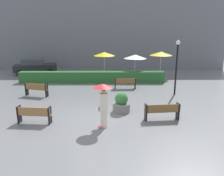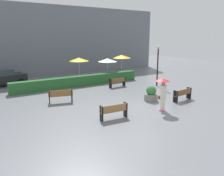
{
  "view_description": "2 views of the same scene",
  "coord_description": "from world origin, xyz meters",
  "px_view_note": "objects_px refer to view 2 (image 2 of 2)",
  "views": [
    {
      "loc": [
        0.82,
        -10.62,
        4.35
      ],
      "look_at": [
        0.89,
        2.6,
        0.98
      ],
      "focal_mm": 36.03,
      "sensor_mm": 36.0,
      "label": 1
    },
    {
      "loc": [
        -9.5,
        -10.49,
        4.58
      ],
      "look_at": [
        -0.86,
        2.84,
        0.89
      ],
      "focal_mm": 35.99,
      "sensor_mm": 36.0,
      "label": 2
    }
  ],
  "objects_px": {
    "pedestrian_with_umbrella": "(163,90)",
    "lamp_post": "(158,61)",
    "parked_car": "(1,77)",
    "patio_umbrella_yellow": "(79,59)",
    "patio_umbrella_white": "(107,60)",
    "bench_near_right": "(183,94)",
    "bench_near_left": "(114,110)",
    "planter_pot": "(151,94)",
    "bench_back_row": "(118,82)",
    "patio_umbrella_yellow_far": "(122,57)",
    "bench_far_left": "(61,95)"
  },
  "relations": [
    {
      "from": "bench_back_row",
      "to": "parked_car",
      "type": "distance_m",
      "value": 10.84
    },
    {
      "from": "bench_near_left",
      "to": "planter_pot",
      "type": "height_order",
      "value": "planter_pot"
    },
    {
      "from": "patio_umbrella_yellow",
      "to": "patio_umbrella_white",
      "type": "bearing_deg",
      "value": -20.14
    },
    {
      "from": "lamp_post",
      "to": "patio_umbrella_white",
      "type": "height_order",
      "value": "lamp_post"
    },
    {
      "from": "lamp_post",
      "to": "pedestrian_with_umbrella",
      "type": "bearing_deg",
      "value": -131.54
    },
    {
      "from": "planter_pot",
      "to": "pedestrian_with_umbrella",
      "type": "bearing_deg",
      "value": -114.66
    },
    {
      "from": "bench_near_right",
      "to": "patio_umbrella_white",
      "type": "distance_m",
      "value": 9.94
    },
    {
      "from": "bench_back_row",
      "to": "pedestrian_with_umbrella",
      "type": "height_order",
      "value": "pedestrian_with_umbrella"
    },
    {
      "from": "bench_near_right",
      "to": "parked_car",
      "type": "bearing_deg",
      "value": 129.76
    },
    {
      "from": "patio_umbrella_yellow",
      "to": "patio_umbrella_yellow_far",
      "type": "relative_size",
      "value": 0.98
    },
    {
      "from": "patio_umbrella_yellow",
      "to": "patio_umbrella_white",
      "type": "distance_m",
      "value": 3.01
    },
    {
      "from": "lamp_post",
      "to": "patio_umbrella_white",
      "type": "distance_m",
      "value": 5.62
    },
    {
      "from": "pedestrian_with_umbrella",
      "to": "lamp_post",
      "type": "relative_size",
      "value": 0.55
    },
    {
      "from": "patio_umbrella_yellow",
      "to": "pedestrian_with_umbrella",
      "type": "bearing_deg",
      "value": -88.65
    },
    {
      "from": "bench_near_left",
      "to": "lamp_post",
      "type": "height_order",
      "value": "lamp_post"
    },
    {
      "from": "bench_near_left",
      "to": "patio_umbrella_white",
      "type": "height_order",
      "value": "patio_umbrella_white"
    },
    {
      "from": "pedestrian_with_umbrella",
      "to": "lamp_post",
      "type": "xyz_separation_m",
      "value": [
        4.84,
        5.46,
        1.02
      ]
    },
    {
      "from": "parked_car",
      "to": "bench_near_right",
      "type": "bearing_deg",
      "value": -50.24
    },
    {
      "from": "pedestrian_with_umbrella",
      "to": "bench_back_row",
      "type": "bearing_deg",
      "value": 78.42
    },
    {
      "from": "bench_back_row",
      "to": "patio_umbrella_yellow_far",
      "type": "relative_size",
      "value": 0.69
    },
    {
      "from": "bench_near_right",
      "to": "planter_pot",
      "type": "xyz_separation_m",
      "value": [
        -1.98,
        1.23,
        -0.03
      ]
    },
    {
      "from": "bench_back_row",
      "to": "patio_umbrella_yellow",
      "type": "height_order",
      "value": "patio_umbrella_yellow"
    },
    {
      "from": "bench_far_left",
      "to": "parked_car",
      "type": "distance_m",
      "value": 8.61
    },
    {
      "from": "bench_back_row",
      "to": "planter_pot",
      "type": "xyz_separation_m",
      "value": [
        -0.53,
        -5.06,
        -0.02
      ]
    },
    {
      "from": "lamp_post",
      "to": "patio_umbrella_white",
      "type": "bearing_deg",
      "value": 114.05
    },
    {
      "from": "parked_car",
      "to": "bench_back_row",
      "type": "bearing_deg",
      "value": -34.7
    },
    {
      "from": "pedestrian_with_umbrella",
      "to": "bench_near_left",
      "type": "bearing_deg",
      "value": 173.23
    },
    {
      "from": "bench_back_row",
      "to": "bench_near_left",
      "type": "bearing_deg",
      "value": -125.72
    },
    {
      "from": "planter_pot",
      "to": "patio_umbrella_yellow",
      "type": "distance_m",
      "value": 9.84
    },
    {
      "from": "planter_pot",
      "to": "patio_umbrella_yellow_far",
      "type": "xyz_separation_m",
      "value": [
        4.18,
        9.58,
        1.8
      ]
    },
    {
      "from": "parked_car",
      "to": "planter_pot",
      "type": "bearing_deg",
      "value": -53.26
    },
    {
      "from": "bench_back_row",
      "to": "bench_near_left",
      "type": "relative_size",
      "value": 1.01
    },
    {
      "from": "bench_near_left",
      "to": "patio_umbrella_yellow",
      "type": "height_order",
      "value": "patio_umbrella_yellow"
    },
    {
      "from": "bench_far_left",
      "to": "patio_umbrella_white",
      "type": "xyz_separation_m",
      "value": [
        7.29,
        5.52,
        1.55
      ]
    },
    {
      "from": "bench_far_left",
      "to": "patio_umbrella_yellow",
      "type": "distance_m",
      "value": 8.11
    },
    {
      "from": "bench_far_left",
      "to": "planter_pot",
      "type": "xyz_separation_m",
      "value": [
        5.67,
        -3.06,
        -0.08
      ]
    },
    {
      "from": "bench_near_left",
      "to": "pedestrian_with_umbrella",
      "type": "relative_size",
      "value": 0.82
    },
    {
      "from": "bench_near_left",
      "to": "planter_pot",
      "type": "bearing_deg",
      "value": 20.7
    },
    {
      "from": "planter_pot",
      "to": "bench_back_row",
      "type": "bearing_deg",
      "value": 84.08
    },
    {
      "from": "bench_back_row",
      "to": "patio_umbrella_yellow",
      "type": "relative_size",
      "value": 0.7
    },
    {
      "from": "bench_back_row",
      "to": "bench_near_right",
      "type": "bearing_deg",
      "value": -76.97
    },
    {
      "from": "patio_umbrella_yellow_far",
      "to": "bench_near_right",
      "type": "bearing_deg",
      "value": -101.51
    },
    {
      "from": "lamp_post",
      "to": "parked_car",
      "type": "bearing_deg",
      "value": 147.67
    },
    {
      "from": "bench_near_left",
      "to": "patio_umbrella_yellow_far",
      "type": "bearing_deg",
      "value": 52.95
    },
    {
      "from": "pedestrian_with_umbrella",
      "to": "patio_umbrella_white",
      "type": "xyz_separation_m",
      "value": [
        2.55,
        10.59,
        0.81
      ]
    },
    {
      "from": "planter_pot",
      "to": "bench_far_left",
      "type": "bearing_deg",
      "value": 151.65
    },
    {
      "from": "bench_near_right",
      "to": "patio_umbrella_yellow_far",
      "type": "xyz_separation_m",
      "value": [
        2.2,
        10.81,
        1.77
      ]
    },
    {
      "from": "bench_back_row",
      "to": "patio_umbrella_white",
      "type": "xyz_separation_m",
      "value": [
        1.1,
        3.51,
        1.61
      ]
    },
    {
      "from": "bench_near_left",
      "to": "patio_umbrella_white",
      "type": "relative_size",
      "value": 0.74
    },
    {
      "from": "bench_near_right",
      "to": "lamp_post",
      "type": "relative_size",
      "value": 0.48
    }
  ]
}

